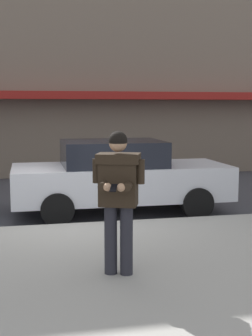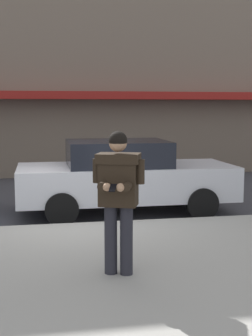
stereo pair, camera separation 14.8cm
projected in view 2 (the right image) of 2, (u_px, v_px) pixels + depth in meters
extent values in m
plane|color=#3D3D42|center=(67.00, 228.00, 8.71)|extent=(80.00, 80.00, 0.00)
cube|color=#99968E|center=(157.00, 274.00, 6.10)|extent=(32.00, 5.30, 0.14)
cube|color=silver|center=(119.00, 225.00, 8.94)|extent=(28.00, 0.12, 0.01)
cube|color=#756656|center=(78.00, 28.00, 16.53)|extent=(28.00, 4.00, 10.05)
cube|color=maroon|center=(86.00, 95.00, 14.55)|extent=(26.60, 0.70, 0.24)
cube|color=silver|center=(126.00, 182.00, 9.89)|extent=(4.51, 1.84, 0.70)
cube|color=black|center=(118.00, 153.00, 9.78)|extent=(2.08, 1.65, 0.52)
cylinder|color=black|center=(178.00, 189.00, 11.01)|extent=(0.64, 0.22, 0.64)
cylinder|color=black|center=(202.00, 204.00, 9.35)|extent=(0.64, 0.22, 0.64)
cylinder|color=black|center=(58.00, 193.00, 10.52)|extent=(0.64, 0.22, 0.64)
cylinder|color=black|center=(62.00, 209.00, 8.85)|extent=(0.64, 0.22, 0.64)
cylinder|color=#23232B|center=(126.00, 240.00, 5.84)|extent=(0.16, 0.16, 0.88)
cylinder|color=#23232B|center=(111.00, 239.00, 5.88)|extent=(0.16, 0.16, 0.88)
cube|color=black|center=(118.00, 180.00, 5.76)|extent=(0.54, 0.44, 0.64)
cube|color=black|center=(118.00, 158.00, 5.73)|extent=(0.61, 0.50, 0.12)
cylinder|color=black|center=(140.00, 172.00, 5.70)|extent=(0.11, 0.11, 0.30)
cylinder|color=black|center=(128.00, 186.00, 5.59)|extent=(0.20, 0.32, 0.10)
sphere|color=tan|center=(120.00, 187.00, 5.46)|extent=(0.10, 0.10, 0.10)
cylinder|color=black|center=(97.00, 171.00, 5.80)|extent=(0.11, 0.11, 0.30)
cylinder|color=black|center=(104.00, 185.00, 5.64)|extent=(0.20, 0.32, 0.10)
sphere|color=tan|center=(107.00, 187.00, 5.49)|extent=(0.10, 0.10, 0.10)
cube|color=black|center=(113.00, 188.00, 5.44)|extent=(0.12, 0.16, 0.07)
sphere|color=tan|center=(118.00, 143.00, 5.67)|extent=(0.22, 0.22, 0.22)
sphere|color=black|center=(118.00, 141.00, 5.67)|extent=(0.23, 0.23, 0.23)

